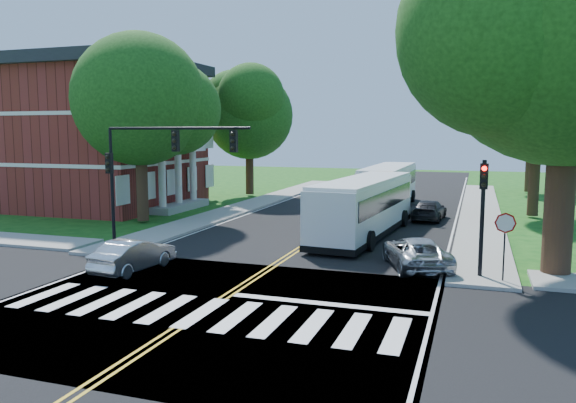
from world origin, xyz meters
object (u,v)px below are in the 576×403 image
at_px(signal_nw, 154,159).
at_px(bus_lead, 364,206).
at_px(suv, 416,253).
at_px(dark_sedan, 429,210).
at_px(bus_follow, 389,186).
at_px(hatchback, 134,255).
at_px(signal_ne, 483,202).

xyz_separation_m(signal_nw, bus_lead, (8.15, 7.55, -2.73)).
height_order(signal_nw, bus_lead, signal_nw).
distance_m(suv, dark_sedan, 13.24).
height_order(bus_follow, suv, bus_follow).
relative_size(bus_lead, hatchback, 3.10).
bearing_deg(signal_nw, hatchback, -74.88).
relative_size(bus_follow, suv, 2.61).
bearing_deg(hatchback, suv, -153.43).
bearing_deg(dark_sedan, bus_follow, -53.18).
xyz_separation_m(bus_follow, hatchback, (-6.83, -22.64, -0.98)).
bearing_deg(hatchback, dark_sedan, -114.89).
bearing_deg(signal_nw, dark_sedan, 52.47).
relative_size(bus_follow, hatchback, 3.04).
bearing_deg(bus_lead, bus_follow, -82.69).
distance_m(bus_follow, suv, 18.96).
distance_m(signal_nw, signal_ne, 14.13).
height_order(suv, dark_sedan, suv).
xyz_separation_m(signal_nw, hatchback, (0.81, -3.01, -3.72)).
height_order(hatchback, suv, hatchback).
xyz_separation_m(hatchback, suv, (10.73, 4.12, -0.01)).
bearing_deg(bus_lead, signal_ne, 132.91).
bearing_deg(bus_follow, hatchback, 73.96).
height_order(hatchback, dark_sedan, hatchback).
distance_m(hatchback, dark_sedan, 20.13).
bearing_deg(bus_lead, hatchback, 60.08).
distance_m(bus_follow, dark_sedan, 6.35).
bearing_deg(suv, bus_lead, -82.79).
bearing_deg(dark_sedan, hatchback, 63.82).
bearing_deg(suv, signal_nw, -15.07).
bearing_deg(bus_follow, bus_lead, 93.17).
distance_m(signal_ne, suv, 3.59).
distance_m(bus_lead, suv, 7.35).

